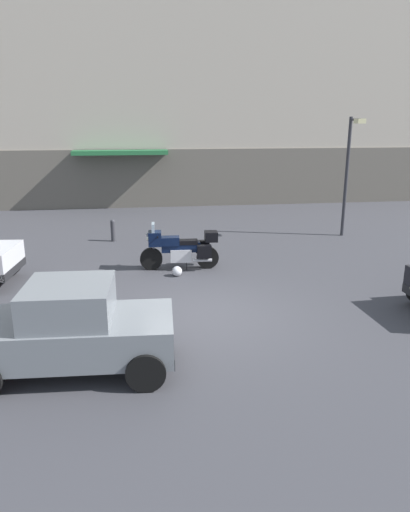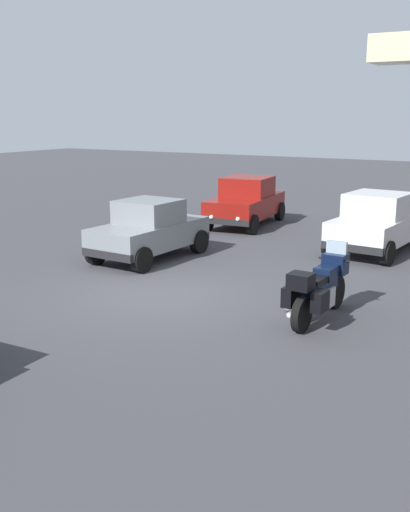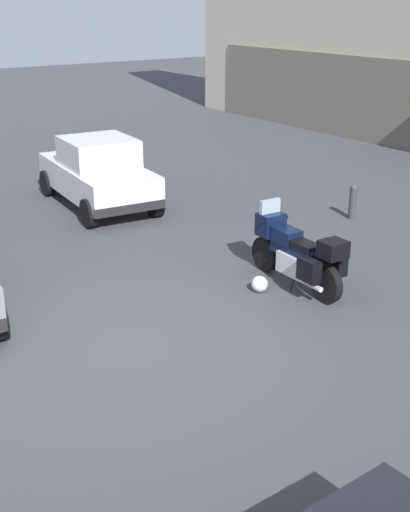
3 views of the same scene
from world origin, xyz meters
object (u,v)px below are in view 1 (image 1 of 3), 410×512
at_px(helmet, 177,271).
at_px(car_compact_side, 71,329).
at_px(bollard_curbside, 113,230).
at_px(streetlamp_curbside, 349,164).
at_px(motorcycle, 181,248).

bearing_deg(helmet, car_compact_side, -114.04).
bearing_deg(bollard_curbside, streetlamp_curbside, -2.96).
relative_size(motorcycle, bollard_curbside, 2.88).
bearing_deg(bollard_curbside, car_compact_side, -91.63).
relative_size(car_compact_side, streetlamp_curbside, 0.83).
xyz_separation_m(helmet, car_compact_side, (-2.17, -4.87, 0.63)).
height_order(helmet, bollard_curbside, bollard_curbside).
bearing_deg(helmet, streetlamp_curbside, 30.46).
bearing_deg(motorcycle, car_compact_side, 69.78).
bearing_deg(helmet, bollard_curbside, 114.20).
height_order(motorcycle, car_compact_side, car_compact_side).
distance_m(motorcycle, streetlamp_curbside, 7.36).
bearing_deg(bollard_curbside, helmet, -65.80).
bearing_deg(streetlamp_curbside, car_compact_side, -134.93).
bearing_deg(car_compact_side, streetlamp_curbside, -132.17).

